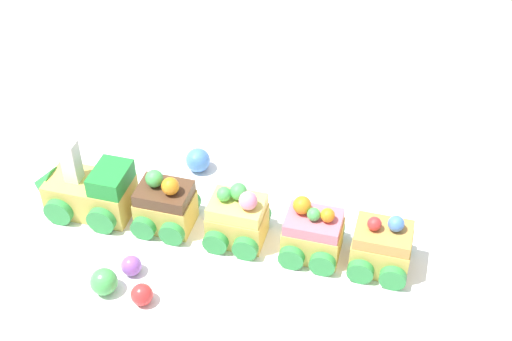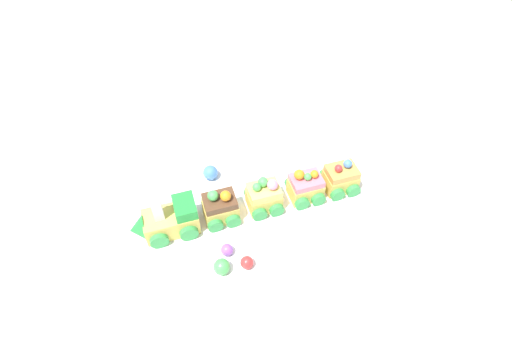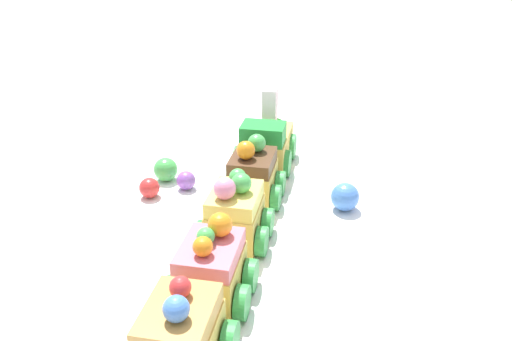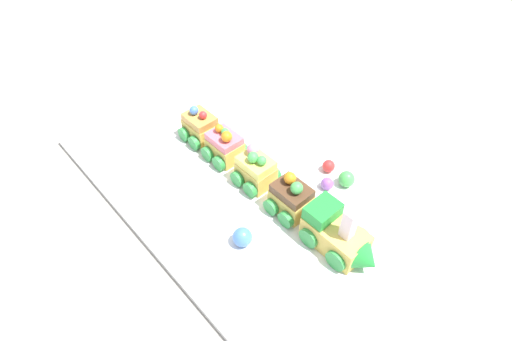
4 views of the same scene
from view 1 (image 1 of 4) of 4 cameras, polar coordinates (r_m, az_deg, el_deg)
The scene contains 11 objects.
ground_plane at distance 0.86m, azimuth -2.94°, elevation -4.18°, with size 10.00×10.00×0.00m, color gray.
display_board at distance 0.86m, azimuth -2.95°, elevation -3.89°, with size 0.77×0.38×0.01m, color white.
cake_train_locomotive at distance 0.87m, azimuth -13.54°, elevation -1.58°, with size 0.12×0.07×0.10m.
cake_car_chocolate at distance 0.83m, azimuth -7.26°, elevation -2.82°, with size 0.06×0.07×0.08m.
cake_car_lemon at distance 0.80m, azimuth -1.49°, elevation -3.91°, with size 0.06×0.07×0.08m.
cake_car_strawberry at distance 0.79m, azimuth 4.54°, elevation -5.13°, with size 0.06×0.07×0.07m.
cake_car_caramel at distance 0.79m, azimuth 10.00°, elevation -6.15°, with size 0.06×0.07×0.07m.
gumball_red at distance 0.76m, azimuth -9.12°, elevation -9.77°, with size 0.02×0.02×0.02m, color red.
gumball_purple at distance 0.79m, azimuth -9.95°, elevation -7.51°, with size 0.02×0.02×0.02m, color #9956C6.
gumball_green at distance 0.78m, azimuth -12.08°, elevation -8.69°, with size 0.03×0.03×0.03m, color #4CBC56.
gumball_blue at distance 0.91m, azimuth -4.67°, elevation 0.83°, with size 0.03×0.03×0.03m, color #4C84E0.
Camera 1 is at (-0.20, 0.58, 0.60)m, focal length 50.00 mm.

